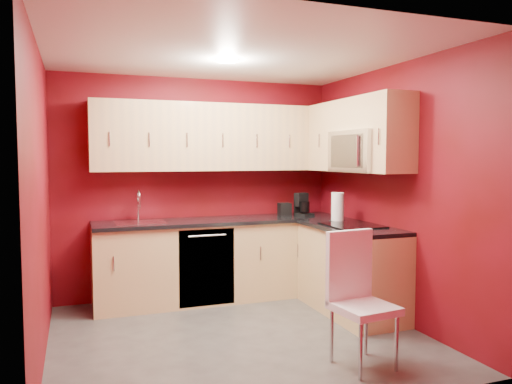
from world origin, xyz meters
TOP-DOWN VIEW (x-y plane):
  - floor at (0.00, 0.00)m, footprint 3.20×3.20m
  - ceiling at (0.00, 0.00)m, footprint 3.20×3.20m
  - wall_back at (0.00, 1.50)m, footprint 3.20×0.00m
  - wall_front at (0.00, -1.50)m, footprint 3.20×0.00m
  - wall_left at (-1.60, 0.00)m, footprint 0.00×3.00m
  - wall_right at (1.60, 0.00)m, footprint 0.00×3.00m
  - base_cabinets_back at (0.20, 1.20)m, footprint 2.80×0.60m
  - base_cabinets_right at (1.30, 0.25)m, footprint 0.60×1.30m
  - countertop_back at (0.20, 1.19)m, footprint 2.80×0.63m
  - countertop_right at (1.29, 0.23)m, footprint 0.63×1.27m
  - upper_cabinets_back at (0.20, 1.32)m, footprint 2.80×0.35m
  - upper_cabinets_right at (1.42, 0.44)m, footprint 0.35×1.55m
  - microwave at (1.39, 0.20)m, footprint 0.42×0.76m
  - cooktop at (1.28, 0.20)m, footprint 0.50×0.55m
  - sink at (-0.70, 1.20)m, footprint 0.52×0.42m
  - dishwasher_front at (-0.05, 0.91)m, footprint 0.60×0.02m
  - downlight at (0.00, 0.30)m, footprint 0.20×0.20m
  - coffee_maker at (1.21, 1.18)m, footprint 0.21×0.25m
  - napkin_holder at (1.00, 1.27)m, footprint 0.15×0.15m
  - paper_towel at (1.30, 0.53)m, footprint 0.22×0.22m
  - dining_chair at (0.70, -0.95)m, footprint 0.46×0.48m

SIDE VIEW (x-z plane):
  - floor at x=0.00m, z-range 0.00..0.00m
  - base_cabinets_back at x=0.20m, z-range 0.00..0.87m
  - base_cabinets_right at x=1.30m, z-range 0.00..0.87m
  - dishwasher_front at x=-0.05m, z-range 0.03..0.84m
  - dining_chair at x=0.70m, z-range 0.00..1.03m
  - countertop_back at x=0.20m, z-range 0.87..0.91m
  - countertop_right at x=1.29m, z-range 0.87..0.91m
  - cooktop at x=1.28m, z-range 0.91..0.92m
  - sink at x=-0.70m, z-range 0.77..1.12m
  - napkin_holder at x=1.00m, z-range 0.91..1.06m
  - coffee_maker at x=1.21m, z-range 0.91..1.18m
  - paper_towel at x=1.30m, z-range 0.91..1.22m
  - wall_back at x=0.00m, z-range -0.35..2.85m
  - wall_front at x=0.00m, z-range -0.35..2.85m
  - wall_left at x=-1.60m, z-range -0.25..2.75m
  - wall_right at x=1.60m, z-range -0.25..2.75m
  - microwave at x=1.39m, z-range 1.45..1.87m
  - upper_cabinets_back at x=0.20m, z-range 1.45..2.20m
  - upper_cabinets_right at x=1.42m, z-range 1.51..2.26m
  - downlight at x=0.00m, z-range 2.48..2.49m
  - ceiling at x=0.00m, z-range 2.50..2.50m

